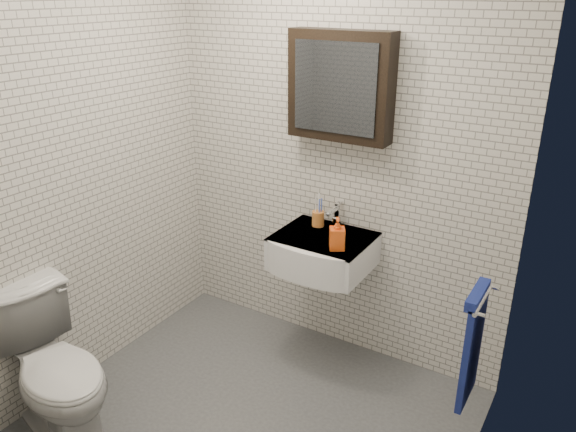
{
  "coord_description": "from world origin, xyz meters",
  "views": [
    {
      "loc": [
        1.44,
        -1.9,
        2.22
      ],
      "look_at": [
        0.0,
        0.45,
        1.08
      ],
      "focal_mm": 35.0,
      "sensor_mm": 36.0,
      "label": 1
    }
  ],
  "objects": [
    {
      "name": "ground",
      "position": [
        0.0,
        0.0,
        0.01
      ],
      "size": [
        2.2,
        2.0,
        0.01
      ],
      "primitive_type": "cube",
      "color": "#474A4E",
      "rests_on": "ground"
    },
    {
      "name": "room_shell",
      "position": [
        0.0,
        0.0,
        1.47
      ],
      "size": [
        2.22,
        2.02,
        2.51
      ],
      "color": "silver",
      "rests_on": "ground"
    },
    {
      "name": "washbasin",
      "position": [
        0.05,
        0.73,
        0.76
      ],
      "size": [
        0.55,
        0.5,
        0.2
      ],
      "color": "white",
      "rests_on": "room_shell"
    },
    {
      "name": "faucet",
      "position": [
        0.05,
        0.93,
        0.92
      ],
      "size": [
        0.06,
        0.2,
        0.15
      ],
      "color": "silver",
      "rests_on": "washbasin"
    },
    {
      "name": "mirror_cabinet",
      "position": [
        0.05,
        0.93,
        1.7
      ],
      "size": [
        0.6,
        0.15,
        0.6
      ],
      "color": "black",
      "rests_on": "room_shell"
    },
    {
      "name": "towel_rail",
      "position": [
        1.04,
        0.35,
        0.72
      ],
      "size": [
        0.09,
        0.3,
        0.58
      ],
      "color": "silver",
      "rests_on": "room_shell"
    },
    {
      "name": "toothbrush_cup",
      "position": [
        -0.05,
        0.89,
        0.9
      ],
      "size": [
        0.08,
        0.08,
        0.2
      ],
      "rotation": [
        0.0,
        0.0,
        0.01
      ],
      "color": "#C67331",
      "rests_on": "washbasin"
    },
    {
      "name": "soap_bottle",
      "position": [
        0.19,
        0.66,
        0.94
      ],
      "size": [
        0.12,
        0.12,
        0.19
      ],
      "primitive_type": "imported",
      "rotation": [
        0.0,
        0.0,
        0.53
      ],
      "color": "orange",
      "rests_on": "washbasin"
    },
    {
      "name": "toilet",
      "position": [
        -0.8,
        -0.52,
        0.4
      ],
      "size": [
        0.86,
        0.62,
        0.79
      ],
      "primitive_type": "imported",
      "rotation": [
        0.0,
        0.0,
        1.32
      ],
      "color": "silver",
      "rests_on": "ground"
    }
  ]
}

